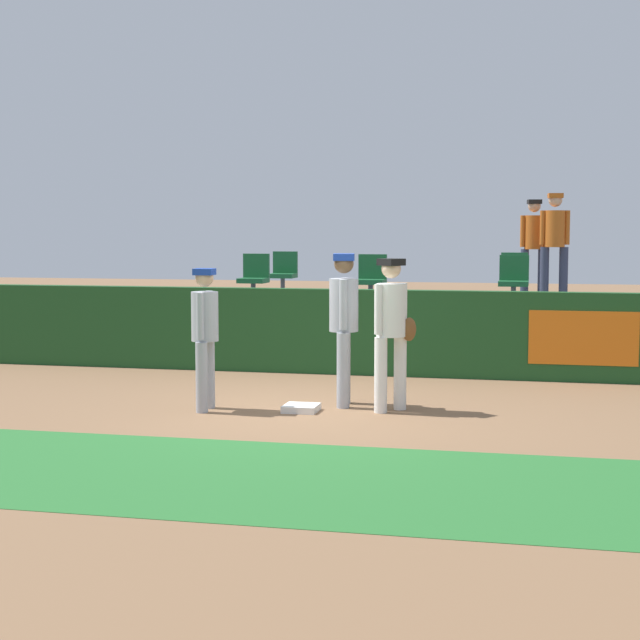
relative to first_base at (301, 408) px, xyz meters
The scene contains 15 objects.
ground_plane 0.16m from the first_base, 20.85° to the right, with size 60.00×60.00×0.00m, color brown.
grass_foreground_strip 3.16m from the first_base, 87.39° to the right, with size 18.00×2.80×0.01m, color #26662B.
first_base is the anchor object (origin of this frame).
player_fielder_home 1.47m from the first_base, 14.54° to the left, with size 0.55×0.48×1.81m.
player_runner_visitor 1.48m from the first_base, behind, with size 0.34×0.47×1.69m.
player_coach_visitor 1.22m from the first_base, 51.18° to the left, with size 0.40×0.51×1.86m.
field_wall 3.22m from the first_base, 87.11° to the left, with size 18.00×0.26×1.27m.
bleacher_platform 5.75m from the first_base, 88.56° to the left, with size 18.00×4.80×0.91m, color #59595E.
seat_front_left 5.17m from the first_base, 112.91° to the left, with size 0.45×0.44×0.84m.
seat_front_right 5.31m from the first_base, 63.50° to the left, with size 0.46×0.44×0.84m.
seat_front_center 4.79m from the first_base, 89.64° to the left, with size 0.46×0.44×0.84m.
seat_back_left 6.82m from the first_base, 106.72° to the left, with size 0.46×0.44×0.84m.
seat_back_right 6.91m from the first_base, 70.74° to the left, with size 0.46×0.44×0.84m.
spectator_hooded 7.97m from the first_base, 67.80° to the left, with size 0.53×0.40×1.89m.
spectator_capped 8.23m from the first_base, 71.45° to the left, with size 0.50×0.40×1.79m.
Camera 1 is at (2.68, -11.29, 2.13)m, focal length 56.16 mm.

